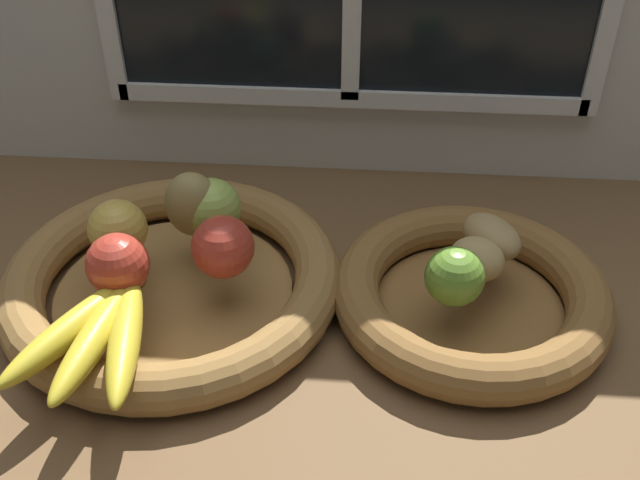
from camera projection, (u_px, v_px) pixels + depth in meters
ground_plane at (337, 307)px, 88.51cm from camera, size 140.00×90.00×3.00cm
fruit_bowl_left at (173, 280)px, 86.27cm from camera, size 38.90×38.90×5.26cm
fruit_bowl_right at (471, 295)px, 84.22cm from camera, size 31.24×31.24×5.26cm
apple_red_right at (223, 247)px, 81.00cm from camera, size 6.95×6.95×6.95cm
apple_golden_left at (118, 229)px, 83.87cm from camera, size 6.69×6.69×6.69cm
apple_red_front at (118, 264)px, 78.76cm from camera, size 6.76×6.76×6.76cm
apple_green_back at (211, 207)px, 87.00cm from camera, size 6.93×6.93×6.93cm
pear_brown at (193, 204)px, 86.41cm from camera, size 6.62×5.72×8.18cm
banana_bunch_front at (99, 332)px, 73.28cm from camera, size 14.27×19.46×3.09cm
potato_back at (491, 236)px, 84.81cm from camera, size 8.95×9.46×4.21cm
potato_large at (477, 259)px, 81.09cm from camera, size 7.75×7.36×4.73cm
lime_near at (455, 276)px, 77.52cm from camera, size 6.34×6.34×6.34cm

